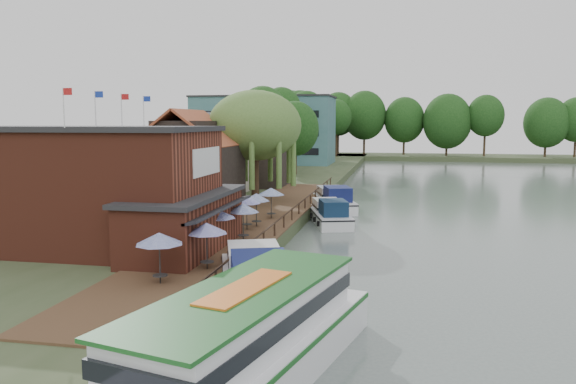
# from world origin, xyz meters

# --- Properties ---
(ground) EXTENTS (260.00, 260.00, 0.00)m
(ground) POSITION_xyz_m (0.00, 0.00, 0.00)
(ground) COLOR #55625E
(ground) RESTS_ON ground
(land_bank) EXTENTS (50.00, 140.00, 1.00)m
(land_bank) POSITION_xyz_m (-30.00, 35.00, 0.50)
(land_bank) COLOR #384728
(land_bank) RESTS_ON ground
(quay_deck) EXTENTS (6.00, 50.00, 0.10)m
(quay_deck) POSITION_xyz_m (-8.00, 10.00, 1.05)
(quay_deck) COLOR #47301E
(quay_deck) RESTS_ON land_bank
(quay_rail) EXTENTS (0.20, 49.00, 1.00)m
(quay_rail) POSITION_xyz_m (-5.30, 10.50, 1.50)
(quay_rail) COLOR black
(quay_rail) RESTS_ON land_bank
(pub) EXTENTS (20.00, 11.00, 7.30)m
(pub) POSITION_xyz_m (-14.00, -1.00, 4.65)
(pub) COLOR maroon
(pub) RESTS_ON land_bank
(hotel_block) EXTENTS (25.40, 12.40, 12.30)m
(hotel_block) POSITION_xyz_m (-22.00, 70.00, 7.15)
(hotel_block) COLOR #38666B
(hotel_block) RESTS_ON land_bank
(cottage_a) EXTENTS (8.60, 7.60, 8.50)m
(cottage_a) POSITION_xyz_m (-15.00, 14.00, 5.25)
(cottage_a) COLOR black
(cottage_a) RESTS_ON land_bank
(cottage_b) EXTENTS (9.60, 8.60, 8.50)m
(cottage_b) POSITION_xyz_m (-18.00, 24.00, 5.25)
(cottage_b) COLOR beige
(cottage_b) RESTS_ON land_bank
(cottage_c) EXTENTS (7.60, 7.60, 8.50)m
(cottage_c) POSITION_xyz_m (-14.00, 33.00, 5.25)
(cottage_c) COLOR black
(cottage_c) RESTS_ON land_bank
(willow) EXTENTS (8.60, 8.60, 10.43)m
(willow) POSITION_xyz_m (-10.50, 19.00, 6.21)
(willow) COLOR #476B2D
(willow) RESTS_ON land_bank
(umbrella_0) EXTENTS (2.22, 2.22, 2.38)m
(umbrella_0) POSITION_xyz_m (-8.10, -7.65, 2.29)
(umbrella_0) COLOR navy
(umbrella_0) RESTS_ON quay_deck
(umbrella_1) EXTENTS (2.14, 2.14, 2.38)m
(umbrella_1) POSITION_xyz_m (-6.83, -4.80, 2.29)
(umbrella_1) COLOR navy
(umbrella_1) RESTS_ON quay_deck
(umbrella_2) EXTENTS (2.35, 2.35, 2.38)m
(umbrella_2) POSITION_xyz_m (-7.83, -0.33, 2.29)
(umbrella_2) COLOR navy
(umbrella_2) RESTS_ON quay_deck
(umbrella_3) EXTENTS (2.04, 2.04, 2.38)m
(umbrella_3) POSITION_xyz_m (-6.87, 2.06, 2.29)
(umbrella_3) COLOR navy
(umbrella_3) RESTS_ON quay_deck
(umbrella_4) EXTENTS (1.97, 1.97, 2.38)m
(umbrella_4) POSITION_xyz_m (-7.66, 5.78, 2.29)
(umbrella_4) COLOR navy
(umbrella_4) RESTS_ON quay_deck
(umbrella_5) EXTENTS (1.95, 1.95, 2.38)m
(umbrella_5) POSITION_xyz_m (-7.31, 7.07, 2.29)
(umbrella_5) COLOR navy
(umbrella_5) RESTS_ON quay_deck
(umbrella_6) EXTENTS (2.12, 2.12, 2.38)m
(umbrella_6) POSITION_xyz_m (-7.04, 10.59, 2.29)
(umbrella_6) COLOR navy
(umbrella_6) RESTS_ON quay_deck
(cruiser_0) EXTENTS (6.84, 11.47, 2.69)m
(cruiser_0) POSITION_xyz_m (-3.93, -6.04, 1.34)
(cruiser_0) COLOR white
(cruiser_0) RESTS_ON ground
(cruiser_1) EXTENTS (5.54, 9.72, 2.22)m
(cruiser_1) POSITION_xyz_m (-3.07, 15.23, 1.11)
(cruiser_1) COLOR silver
(cruiser_1) RESTS_ON ground
(cruiser_2) EXTENTS (6.17, 10.60, 2.45)m
(cruiser_2) POSITION_xyz_m (-3.63, 22.99, 1.23)
(cruiser_2) COLOR white
(cruiser_2) RESTS_ON ground
(tour_boat) EXTENTS (7.75, 15.56, 3.27)m
(tour_boat) POSITION_xyz_m (-2.33, -15.02, 1.64)
(tour_boat) COLOR silver
(tour_boat) RESTS_ON ground
(swan) EXTENTS (0.44, 0.44, 0.44)m
(swan) POSITION_xyz_m (-4.36, -10.29, 0.22)
(swan) COLOR white
(swan) RESTS_ON ground
(bank_tree_0) EXTENTS (7.18, 7.18, 12.21)m
(bank_tree_0) POSITION_xyz_m (-15.11, 40.83, 7.11)
(bank_tree_0) COLOR #143811
(bank_tree_0) RESTS_ON land_bank
(bank_tree_1) EXTENTS (6.85, 6.85, 10.54)m
(bank_tree_1) POSITION_xyz_m (-12.23, 48.60, 6.27)
(bank_tree_1) COLOR #143811
(bank_tree_1) RESTS_ON land_bank
(bank_tree_2) EXTENTS (6.58, 6.58, 13.13)m
(bank_tree_2) POSITION_xyz_m (-16.25, 57.90, 7.57)
(bank_tree_2) COLOR #143811
(bank_tree_2) RESTS_ON land_bank
(bank_tree_3) EXTENTS (8.27, 8.27, 13.54)m
(bank_tree_3) POSITION_xyz_m (-15.23, 76.50, 7.77)
(bank_tree_3) COLOR #143811
(bank_tree_3) RESTS_ON land_bank
(bank_tree_4) EXTENTS (8.55, 8.55, 14.22)m
(bank_tree_4) POSITION_xyz_m (-18.23, 86.26, 8.11)
(bank_tree_4) COLOR #143811
(bank_tree_4) RESTS_ON land_bank
(bank_tree_5) EXTENTS (6.73, 6.73, 12.53)m
(bank_tree_5) POSITION_xyz_m (-11.28, 93.02, 7.27)
(bank_tree_5) COLOR #143811
(bank_tree_5) RESTS_ON land_bank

